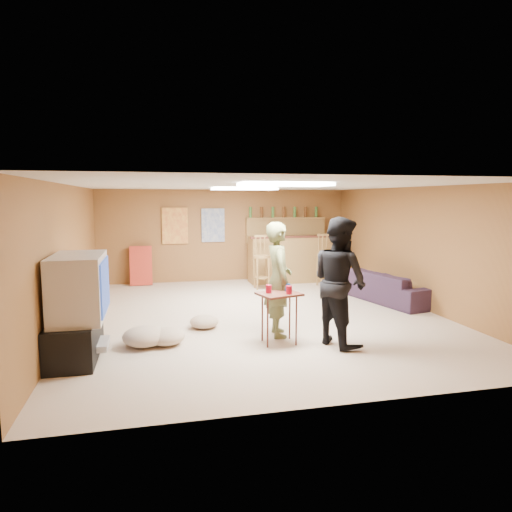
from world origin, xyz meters
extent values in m
plane|color=#BDA690|center=(0.00, 0.00, 0.00)|extent=(7.00, 7.00, 0.00)
cube|color=silver|center=(0.00, 0.00, 2.20)|extent=(6.00, 7.00, 0.02)
cube|color=brown|center=(0.00, 3.50, 1.10)|extent=(6.00, 0.02, 2.20)
cube|color=brown|center=(0.00, -3.50, 1.10)|extent=(6.00, 0.02, 2.20)
cube|color=brown|center=(-3.00, 0.00, 1.10)|extent=(0.02, 7.00, 2.20)
cube|color=brown|center=(3.00, 0.00, 1.10)|extent=(0.02, 7.00, 2.20)
cube|color=black|center=(-2.72, -1.50, 0.25)|extent=(0.55, 1.30, 0.50)
cube|color=#B2B2B7|center=(-2.50, -1.50, 0.15)|extent=(0.35, 0.50, 0.08)
cube|color=#B2B2B7|center=(-2.65, -1.50, 0.90)|extent=(0.60, 1.10, 0.80)
cube|color=navy|center=(-2.34, -1.50, 0.90)|extent=(0.02, 0.95, 0.65)
cube|color=olive|center=(1.50, 2.95, 0.55)|extent=(2.00, 0.60, 1.10)
cube|color=#461F16|center=(1.50, 2.70, 1.10)|extent=(2.10, 0.12, 0.05)
cube|color=olive|center=(1.50, 3.40, 1.50)|extent=(2.00, 0.18, 0.05)
cube|color=olive|center=(1.50, 3.42, 1.20)|extent=(2.00, 0.14, 0.60)
cube|color=#BF3F26|center=(-1.20, 3.46, 1.35)|extent=(0.60, 0.03, 0.85)
cube|color=#334C99|center=(-0.30, 3.46, 1.35)|extent=(0.55, 0.03, 0.80)
cube|color=red|center=(-2.00, 3.30, 0.45)|extent=(0.50, 0.26, 0.91)
cube|color=white|center=(0.00, -1.50, 2.17)|extent=(1.20, 0.60, 0.04)
cube|color=white|center=(0.00, 1.20, 2.17)|extent=(1.20, 0.60, 0.04)
imported|color=brown|center=(0.01, -1.17, 0.83)|extent=(0.44, 0.63, 1.66)
imported|color=black|center=(0.71, -1.73, 0.87)|extent=(0.89, 1.01, 1.74)
imported|color=black|center=(2.70, 0.47, 0.29)|extent=(1.17, 2.10, 0.58)
cube|color=#461F16|center=(-0.07, -1.52, 0.35)|extent=(0.64, 0.56, 0.70)
cylinder|color=#A50B23|center=(-0.21, -1.49, 0.76)|extent=(0.08, 0.08, 0.11)
cylinder|color=#A50B23|center=(0.04, -1.62, 0.76)|extent=(0.08, 0.08, 0.11)
cylinder|color=#154290|center=(0.08, -1.42, 0.76)|extent=(0.09, 0.09, 0.10)
ellipsoid|color=tan|center=(-1.88, -1.23, 0.13)|extent=(0.64, 0.64, 0.27)
ellipsoid|color=tan|center=(-0.99, -0.55, 0.10)|extent=(0.48, 0.48, 0.20)
ellipsoid|color=tan|center=(-1.59, -1.24, 0.11)|extent=(0.52, 0.52, 0.23)
camera|label=1|loc=(-1.76, -7.40, 1.98)|focal=32.00mm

